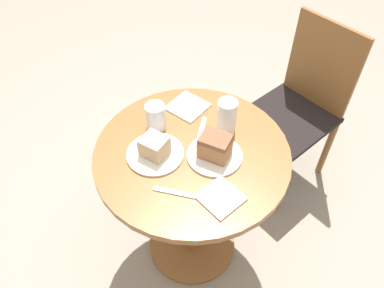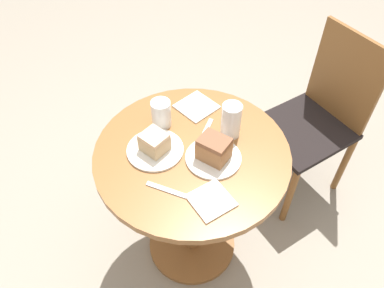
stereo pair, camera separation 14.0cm
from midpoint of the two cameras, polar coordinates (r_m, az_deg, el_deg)
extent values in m
plane|color=gray|center=(2.05, -2.03, -15.06)|extent=(8.00, 8.00, 0.00)
cylinder|color=brown|center=(2.04, -2.04, -14.90)|extent=(0.45, 0.45, 0.03)
cylinder|color=brown|center=(1.73, -2.35, -9.42)|extent=(0.08, 0.08, 0.69)
cylinder|color=brown|center=(1.45, -2.78, -1.63)|extent=(0.76, 0.76, 0.03)
cylinder|color=brown|center=(2.17, 4.38, -0.43)|extent=(0.04, 0.04, 0.42)
cylinder|color=brown|center=(2.03, 11.60, -6.25)|extent=(0.04, 0.04, 0.42)
cylinder|color=brown|center=(2.40, 11.35, 4.23)|extent=(0.04, 0.04, 0.42)
cylinder|color=brown|center=(2.27, 18.24, -0.70)|extent=(0.04, 0.04, 0.42)
cube|color=black|center=(2.05, 12.38, 3.62)|extent=(0.45, 0.48, 0.03)
cube|color=brown|center=(2.04, 17.45, 11.35)|extent=(0.39, 0.05, 0.48)
cylinder|color=silver|center=(1.41, 0.60, -1.89)|extent=(0.21, 0.21, 0.01)
cylinder|color=silver|center=(1.43, -8.44, -1.65)|extent=(0.22, 0.22, 0.01)
cube|color=#9E6B42|center=(1.38, 0.62, -0.73)|extent=(0.14, 0.13, 0.08)
cube|color=brown|center=(1.35, 0.63, 0.60)|extent=(0.14, 0.13, 0.02)
cube|color=tan|center=(1.41, -8.59, -0.70)|extent=(0.12, 0.11, 0.06)
cube|color=beige|center=(1.38, -8.77, 0.37)|extent=(0.12, 0.11, 0.02)
cylinder|color=beige|center=(1.51, -8.14, 3.29)|extent=(0.07, 0.07, 0.07)
cylinder|color=white|center=(1.50, -8.24, 3.98)|extent=(0.08, 0.08, 0.12)
cylinder|color=silver|center=(1.48, 2.56, 3.26)|extent=(0.07, 0.07, 0.09)
cylinder|color=white|center=(1.46, 2.59, 4.05)|extent=(0.08, 0.08, 0.15)
cube|color=silver|center=(1.61, -3.15, 5.59)|extent=(0.18, 0.18, 0.01)
cube|color=silver|center=(1.50, -1.33, 1.63)|extent=(0.13, 0.15, 0.00)
cube|color=silver|center=(1.32, -5.78, -7.54)|extent=(0.13, 0.11, 0.00)
cube|color=silver|center=(1.30, 1.28, -8.33)|extent=(0.15, 0.15, 0.01)
camera|label=1|loc=(0.07, -92.87, -3.11)|focal=35.00mm
camera|label=2|loc=(0.07, 87.13, 3.11)|focal=35.00mm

